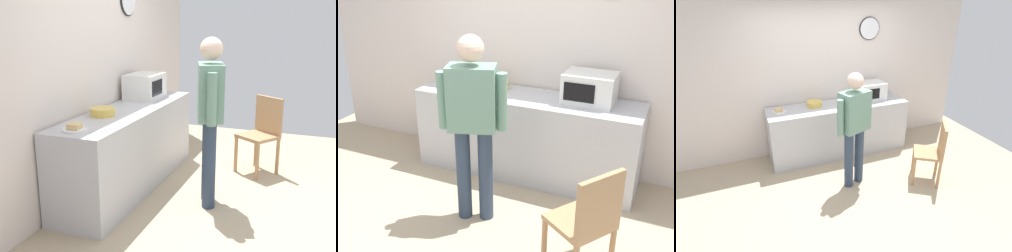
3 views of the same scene
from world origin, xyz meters
TOP-DOWN VIEW (x-y plane):
  - ground_plane at (0.00, 0.00)m, footprint 6.00×6.00m
  - back_wall at (0.00, 1.60)m, footprint 5.40×0.13m
  - kitchen_counter at (0.09, 1.22)m, footprint 2.39×0.62m
  - microwave at (0.72, 1.30)m, footprint 0.50×0.39m
  - sandwich_plate at (-0.89, 1.26)m, footprint 0.22×0.22m
  - salad_bowl at (-0.30, 1.32)m, footprint 0.25×0.25m
  - fork_utensil at (-0.76, 0.99)m, footprint 0.16×0.09m
  - spoon_utensil at (0.19, 1.46)m, footprint 0.16×0.08m
  - person_standing at (-0.02, 0.27)m, footprint 0.56×0.36m
  - wooden_chair at (1.09, -0.10)m, footprint 0.55×0.55m

SIDE VIEW (x-z plane):
  - ground_plane at x=0.00m, z-range 0.00..0.00m
  - kitchen_counter at x=0.09m, z-range 0.00..0.91m
  - wooden_chair at x=1.09m, z-range 0.05..0.99m
  - fork_utensil at x=-0.76m, z-range 0.91..0.91m
  - spoon_utensil at x=0.19m, z-range 0.91..0.91m
  - sandwich_plate at x=-0.89m, z-range 0.90..0.96m
  - salad_bowl at x=-0.30m, z-range 0.91..0.99m
  - person_standing at x=-0.02m, z-range 0.15..1.85m
  - microwave at x=0.72m, z-range 0.91..1.21m
  - back_wall at x=0.00m, z-range 0.00..2.60m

